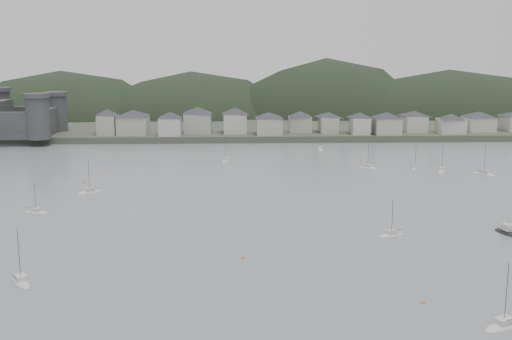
{
  "coord_description": "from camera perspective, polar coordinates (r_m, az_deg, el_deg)",
  "views": [
    {
      "loc": [
        -6.51,
        -98.18,
        39.4
      ],
      "look_at": [
        0.0,
        75.0,
        6.0
      ],
      "focal_mm": 42.02,
      "sensor_mm": 36.0,
      "label": 1
    }
  ],
  "objects": [
    {
      "name": "moored_fleet",
      "position": [
        165.42,
        -6.86,
        -2.89
      ],
      "size": [
        255.53,
        151.48,
        13.22
      ],
      "color": "beige",
      "rests_on": "ground"
    },
    {
      "name": "forested_ridge",
      "position": [
        371.23,
        -0.38,
        3.06
      ],
      "size": [
        851.55,
        103.94,
        102.57
      ],
      "color": "black",
      "rests_on": "ground"
    },
    {
      "name": "far_shore_land",
      "position": [
        395.05,
        -1.2,
        5.4
      ],
      "size": [
        900.0,
        250.0,
        3.0
      ],
      "primitive_type": "cube",
      "color": "#383D2D",
      "rests_on": "ground"
    },
    {
      "name": "mooring_buoys",
      "position": [
        167.15,
        2.34,
        -2.68
      ],
      "size": [
        135.35,
        132.98,
        0.7
      ],
      "color": "#D07945",
      "rests_on": "ground"
    },
    {
      "name": "waterfront_town",
      "position": [
        288.89,
        9.29,
        4.66
      ],
      "size": [
        451.48,
        28.46,
        12.92
      ],
      "color": "#A4A296",
      "rests_on": "far_shore_land"
    },
    {
      "name": "ground",
      "position": [
        105.99,
        1.55,
        -10.92
      ],
      "size": [
        900.0,
        900.0,
        0.0
      ],
      "primitive_type": "plane",
      "color": "slate",
      "rests_on": "ground"
    },
    {
      "name": "motor_launch_near",
      "position": [
        146.01,
        22.85,
        -5.51
      ],
      "size": [
        5.02,
        8.21,
        3.85
      ],
      "rotation": [
        0.0,
        0.0,
        0.31
      ],
      "color": "black",
      "rests_on": "ground"
    },
    {
      "name": "sailboat_lead",
      "position": [
        253.89,
        6.14,
        1.96
      ],
      "size": [
        3.55,
        7.66,
        10.1
      ],
      "rotation": [
        0.0,
        0.0,
        2.98
      ],
      "color": "beige",
      "rests_on": "ground"
    }
  ]
}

